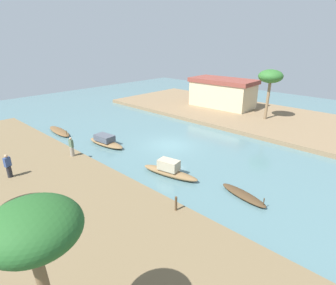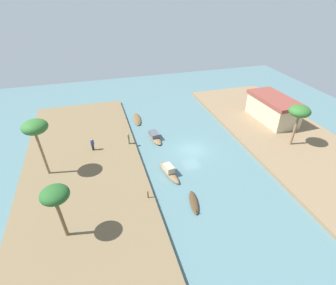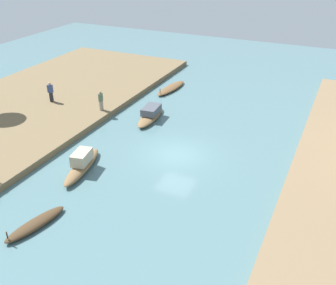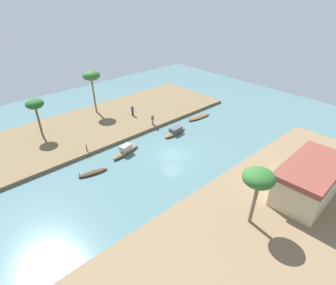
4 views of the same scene
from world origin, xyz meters
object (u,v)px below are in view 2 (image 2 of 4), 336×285
Objects in this scene: sampan_near_left_bank at (194,202)px; riverside_building at (273,108)px; person_by_mooring at (93,145)px; sampan_upstream_small at (169,171)px; mooring_post at (148,194)px; person_on_near_bank at (129,139)px; palm_tree_left_near at (35,128)px; sampan_midstream at (154,136)px; palm_tree_right_tall at (300,112)px; sampan_foreground at (137,119)px; palm_tree_left_far at (55,196)px.

riverside_building reaches higher than sampan_near_left_bank.
sampan_near_left_bank is 2.12× the size of person_by_mooring.
sampan_upstream_small reaches higher than sampan_near_left_bank.
sampan_near_left_bank is 5.05m from mooring_post.
person_on_near_bank is 0.23× the size of palm_tree_left_near.
sampan_upstream_small reaches higher than sampan_midstream.
person_on_near_bank is at bearing -166.22° from sampan_upstream_small.
palm_tree_right_tall reaches higher than mooring_post.
riverside_building reaches higher than mooring_post.
riverside_building is (-5.05, 34.84, -4.29)m from palm_tree_left_near.
sampan_midstream is 0.78× the size of palm_tree_right_tall.
person_by_mooring reaches higher than sampan_midstream.
sampan_midstream is 2.75× the size of person_on_near_bank.
palm_tree_left_near is (12.09, -13.35, 6.59)m from sampan_foreground.
palm_tree_left_near is (3.81, -5.62, 5.49)m from person_by_mooring.
person_by_mooring is (8.28, -7.73, 1.10)m from sampan_foreground.
palm_tree_right_tall is (6.61, 22.38, 4.30)m from person_on_near_bank.
palm_tree_left_far reaches higher than sampan_near_left_bank.
palm_tree_right_tall is (-5.09, 22.19, 4.60)m from mooring_post.
palm_tree_left_far is at bearing -34.52° from person_on_near_bank.
palm_tree_left_near is (4.06, -10.64, 5.56)m from person_on_near_bank.
sampan_midstream is 20.24m from riverside_building.
mooring_post is at bearing -64.66° from riverside_building.
palm_tree_left_far is 0.60× the size of riverside_building.
person_on_near_bank reaches higher than sampan_foreground.
mooring_post is 0.15× the size of palm_tree_right_tall.
person_on_near_bank is 0.28× the size of palm_tree_right_tall.
palm_tree_right_tall is at bearing -15.94° from riverside_building.
sampan_near_left_bank is (21.52, 2.15, 0.01)m from sampan_foreground.
palm_tree_left_far reaches higher than sampan_foreground.
person_on_near_bank is 17.13m from palm_tree_left_far.
mooring_post is at bearing -82.83° from person_by_mooring.
person_on_near_bank is at bearing 150.22° from palm_tree_left_far.
sampan_foreground is at bearing -126.66° from palm_tree_right_tall.
palm_tree_right_tall reaches higher than person_on_near_bank.
person_on_near_bank is (8.03, -2.71, 1.03)m from sampan_foreground.
sampan_near_left_bank is at bearing 58.67° from palm_tree_left_near.
sampan_upstream_small is 14.50m from palm_tree_left_far.
riverside_building is at bearing 115.43° from palm_tree_left_far.
palm_tree_left_far is at bearing 12.92° from palm_tree_left_near.
mooring_post is at bearing -22.89° from sampan_midstream.
palm_tree_left_far reaches higher than person_on_near_bank.
mooring_post is (12.78, -3.87, 0.51)m from sampan_midstream.
riverside_building is (-8.85, 20.48, 2.02)m from sampan_upstream_small.
palm_tree_left_near is at bearing -84.29° from riverside_building.
sampan_midstream is at bearing -92.78° from riverside_building.
palm_tree_right_tall is (-1.24, 18.67, 5.05)m from sampan_upstream_small.
riverside_building reaches higher than sampan_midstream.
palm_tree_left_near is 1.22× the size of palm_tree_right_tall.
sampan_foreground is 0.81× the size of palm_tree_right_tall.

